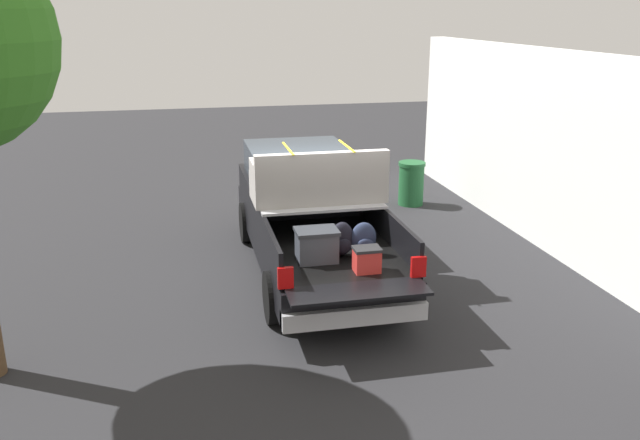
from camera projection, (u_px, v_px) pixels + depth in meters
ground_plane at (313, 271)px, 11.20m from camera, size 40.00×40.00×0.00m
pickup_truck at (308, 211)px, 11.24m from camera, size 6.05×2.06×2.23m
building_facade at (537, 145)px, 12.48m from camera, size 10.50×0.36×3.57m
trash_can at (411, 183)px, 14.88m from camera, size 0.60×0.60×0.98m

